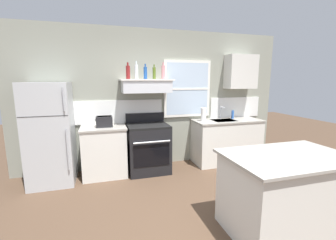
{
  "coord_description": "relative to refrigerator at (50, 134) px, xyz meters",
  "views": [
    {
      "loc": [
        -1.04,
        -2.18,
        1.73
      ],
      "look_at": [
        -0.05,
        1.2,
        1.1
      ],
      "focal_mm": 24.0,
      "sensor_mm": 36.0,
      "label": 1
    }
  ],
  "objects": [
    {
      "name": "bottle_red_label_wine",
      "position": [
        1.33,
        0.17,
        1.02
      ],
      "size": [
        0.07,
        0.07,
        0.3
      ],
      "color": "maroon",
      "rests_on": "range_hood_shelf"
    },
    {
      "name": "sink_faucet",
      "position": [
        3.25,
        0.16,
        0.24
      ],
      "size": [
        0.03,
        0.17,
        0.28
      ],
      "color": "silver",
      "rests_on": "counter_right_with_sink"
    },
    {
      "name": "refrigerator",
      "position": [
        0.0,
        0.0,
        0.0
      ],
      "size": [
        0.7,
        0.72,
        1.69
      ],
      "color": "#B7BABC",
      "rests_on": "ground_plane"
    },
    {
      "name": "range_hood_shelf",
      "position": [
        1.65,
        0.12,
        0.78
      ],
      "size": [
        0.96,
        0.52,
        0.24
      ],
      "color": "silver"
    },
    {
      "name": "paper_towel_roll",
      "position": [
        2.8,
        0.06,
        0.2
      ],
      "size": [
        0.11,
        0.11,
        0.27
      ],
      "primitive_type": "cylinder",
      "color": "white",
      "rests_on": "counter_right_with_sink"
    },
    {
      "name": "bottle_rose_pink",
      "position": [
        1.98,
        0.12,
        1.03
      ],
      "size": [
        0.07,
        0.07,
        0.31
      ],
      "color": "#C67F84",
      "rests_on": "range_hood_shelf"
    },
    {
      "name": "upper_cabinet_right",
      "position": [
        3.7,
        0.2,
        1.05
      ],
      "size": [
        0.64,
        0.32,
        0.7
      ],
      "color": "silver"
    },
    {
      "name": "toaster",
      "position": [
        0.87,
        0.04,
        0.16
      ],
      "size": [
        0.3,
        0.2,
        0.19
      ],
      "color": "black",
      "rests_on": "counter_left_of_stove"
    },
    {
      "name": "bottle_clear_tall",
      "position": [
        1.48,
        0.18,
        1.03
      ],
      "size": [
        0.06,
        0.06,
        0.33
      ],
      "color": "silver",
      "rests_on": "range_hood_shelf"
    },
    {
      "name": "bottle_blue_liqueur",
      "position": [
        1.65,
        0.18,
        1.02
      ],
      "size": [
        0.07,
        0.07,
        0.28
      ],
      "color": "#1E478C",
      "rests_on": "range_hood_shelf"
    },
    {
      "name": "counter_right_with_sink",
      "position": [
        3.35,
        0.06,
        -0.39
      ],
      "size": [
        1.43,
        0.63,
        0.91
      ],
      "color": "silver",
      "rests_on": "ground_plane"
    },
    {
      "name": "kitchen_island",
      "position": [
        2.81,
        -2.12,
        -0.39
      ],
      "size": [
        1.4,
        0.9,
        0.91
      ],
      "color": "silver",
      "rests_on": "ground_plane"
    },
    {
      "name": "ground_plane",
      "position": [
        1.9,
        -1.84,
        -0.85
      ],
      "size": [
        16.0,
        16.0,
        0.0
      ],
      "primitive_type": "plane",
      "color": "#4C3828"
    },
    {
      "name": "bottle_olive_oil_square",
      "position": [
        1.81,
        0.16,
        1.01
      ],
      "size": [
        0.06,
        0.06,
        0.27
      ],
      "color": "#4C601E",
      "rests_on": "range_hood_shelf"
    },
    {
      "name": "dish_soap_bottle",
      "position": [
        3.53,
        0.16,
        0.15
      ],
      "size": [
        0.06,
        0.06,
        0.18
      ],
      "primitive_type": "cylinder",
      "color": "blue",
      "rests_on": "counter_right_with_sink"
    },
    {
      "name": "stove_range",
      "position": [
        1.65,
        0.02,
        -0.38
      ],
      "size": [
        0.76,
        0.69,
        1.09
      ],
      "color": "black",
      "rests_on": "ground_plane"
    },
    {
      "name": "back_wall",
      "position": [
        1.93,
        0.39,
        0.51
      ],
      "size": [
        5.4,
        0.11,
        2.7
      ],
      "color": "gray",
      "rests_on": "ground_plane"
    },
    {
      "name": "counter_left_of_stove",
      "position": [
        0.85,
        0.06,
        -0.39
      ],
      "size": [
        0.79,
        0.63,
        0.91
      ],
      "color": "silver",
      "rests_on": "ground_plane"
    }
  ]
}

